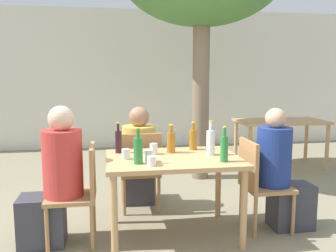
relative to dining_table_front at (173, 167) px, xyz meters
The scene contains 20 objects.
ground_plane 0.67m from the dining_table_front, ahead, with size 30.00×30.00×0.00m, color gray.
cafe_building_wall 4.45m from the dining_table_front, 90.00° to the left, with size 10.00×0.08×2.80m.
dining_table_front is the anchor object (origin of this frame).
dining_table_back 3.24m from the dining_table_front, 46.90° to the left, with size 1.42×0.77×0.77m.
patio_chair_0 0.87m from the dining_table_front, behind, with size 0.44×0.44×0.90m.
patio_chair_1 0.87m from the dining_table_front, ahead, with size 0.44×0.44×0.90m.
patio_chair_2 0.74m from the dining_table_front, 110.12° to the left, with size 0.44×0.44×0.90m.
person_seated_0 1.08m from the dining_table_front, behind, with size 0.58×0.35×1.26m.
person_seated_1 1.09m from the dining_table_front, ahead, with size 0.57×0.34×1.21m.
person_seated_2 0.95m from the dining_table_front, 105.25° to the left, with size 0.38×0.59×1.17m.
green_bottle_0 0.45m from the dining_table_front, 149.68° to the right, with size 0.08×0.08×0.32m.
wine_bottle_1 0.60m from the dining_table_front, 151.71° to the left, with size 0.06×0.06×0.30m.
amber_bottle_2 0.45m from the dining_table_front, 49.49° to the left, with size 0.08×0.08×0.29m.
green_bottle_3 0.53m from the dining_table_front, 30.77° to the right, with size 0.07×0.07×0.32m.
amber_bottle_4 0.28m from the dining_table_front, 86.08° to the left, with size 0.08×0.08×0.28m.
water_bottle_5 0.43m from the dining_table_front, ahead, with size 0.08×0.08×0.33m.
drinking_glass_0 0.46m from the dining_table_front, behind, with size 0.08×0.08×0.09m.
drinking_glass_1 0.40m from the dining_table_front, 128.91° to the right, with size 0.08×0.08×0.08m.
drinking_glass_2 0.32m from the dining_table_front, 150.97° to the right, with size 0.08×0.08×0.10m.
drinking_glass_3 0.27m from the dining_table_front, 137.42° to the left, with size 0.08×0.08×0.11m.
Camera 1 is at (-0.59, -3.35, 1.55)m, focal length 40.00 mm.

